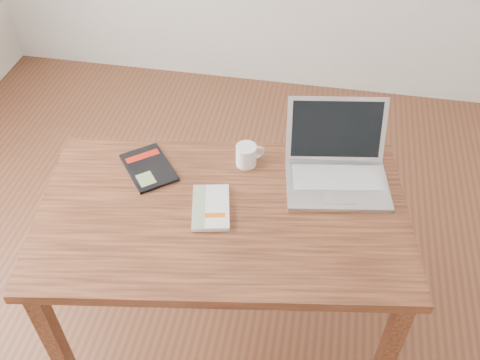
% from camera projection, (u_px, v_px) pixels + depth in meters
% --- Properties ---
extents(room, '(4.04, 4.04, 2.70)m').
position_uv_depth(room, '(204.00, 69.00, 1.40)').
color(room, brown).
rests_on(room, ground).
extents(desk, '(1.39, 0.93, 0.75)m').
position_uv_depth(desk, '(223.00, 227.00, 1.92)').
color(desk, '#5A2F1B').
rests_on(desk, ground).
extents(white_guidebook, '(0.17, 0.23, 0.02)m').
position_uv_depth(white_guidebook, '(211.00, 207.00, 1.86)').
color(white_guidebook, silver).
rests_on(white_guidebook, desk).
extents(black_guidebook, '(0.26, 0.28, 0.01)m').
position_uv_depth(black_guidebook, '(149.00, 167.00, 2.01)').
color(black_guidebook, black).
rests_on(black_guidebook, desk).
extents(laptop, '(0.42, 0.40, 0.25)m').
position_uv_depth(laptop, '(337.00, 165.00, 1.95)').
color(laptop, silver).
rests_on(laptop, desk).
extents(coffee_mug, '(0.11, 0.08, 0.08)m').
position_uv_depth(coffee_mug, '(247.00, 155.00, 2.00)').
color(coffee_mug, white).
rests_on(coffee_mug, desk).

